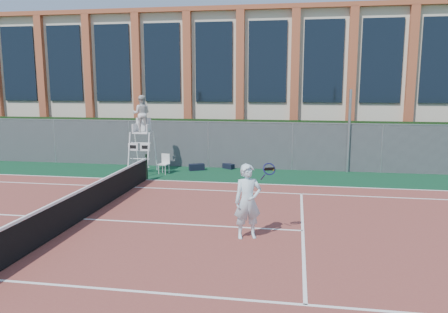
% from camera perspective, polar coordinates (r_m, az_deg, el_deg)
% --- Properties ---
extents(ground, '(120.00, 120.00, 0.00)m').
position_cam_1_polar(ground, '(13.70, -17.90, -7.90)').
color(ground, '#233814').
extents(apron, '(36.00, 20.00, 0.01)m').
position_cam_1_polar(apron, '(14.55, -16.09, -6.78)').
color(apron, '#0D3A22').
rests_on(apron, ground).
extents(tennis_court, '(23.77, 10.97, 0.02)m').
position_cam_1_polar(tennis_court, '(13.69, -17.90, -7.82)').
color(tennis_court, brown).
rests_on(tennis_court, apron).
extents(tennis_net, '(0.10, 11.30, 1.10)m').
position_cam_1_polar(tennis_net, '(13.55, -18.01, -5.73)').
color(tennis_net, black).
rests_on(tennis_net, ground).
extents(fence, '(40.00, 0.06, 2.20)m').
position_cam_1_polar(fence, '(21.48, -7.30, 1.63)').
color(fence, '#595E60').
rests_on(fence, ground).
extents(hedge, '(40.00, 1.40, 2.20)m').
position_cam_1_polar(hedge, '(22.62, -6.43, 2.03)').
color(hedge, black).
rests_on(hedge, ground).
extents(building, '(45.00, 10.60, 8.22)m').
position_cam_1_polar(building, '(30.17, -2.37, 9.69)').
color(building, beige).
rests_on(building, ground).
extents(steel_pole, '(0.12, 0.12, 3.76)m').
position_cam_1_polar(steel_pole, '(20.53, 16.01, 3.18)').
color(steel_pole, '#9EA0A5').
rests_on(steel_pole, ground).
extents(umpire_chair, '(0.99, 1.52, 3.55)m').
position_cam_1_polar(umpire_chair, '(19.89, -10.72, 5.24)').
color(umpire_chair, white).
rests_on(umpire_chair, ground).
extents(plastic_chair, '(0.49, 0.49, 0.89)m').
position_cam_1_polar(plastic_chair, '(19.78, -7.75, -0.71)').
color(plastic_chair, silver).
rests_on(plastic_chair, apron).
extents(sports_bag_near, '(0.76, 0.57, 0.30)m').
position_cam_1_polar(sports_bag_near, '(20.42, -3.59, -1.39)').
color(sports_bag_near, black).
rests_on(sports_bag_near, apron).
extents(sports_bag_far, '(0.62, 0.54, 0.23)m').
position_cam_1_polar(sports_bag_far, '(20.78, 0.59, -1.28)').
color(sports_bag_far, black).
rests_on(sports_bag_far, apron).
extents(tennis_player, '(1.12, 0.81, 1.94)m').
position_cam_1_polar(tennis_player, '(11.26, 3.14, -5.85)').
color(tennis_player, silver).
rests_on(tennis_player, tennis_court).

